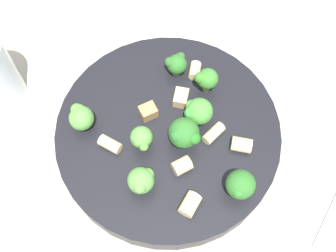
{
  "coord_description": "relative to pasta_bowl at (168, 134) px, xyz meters",
  "views": [
    {
      "loc": [
        0.16,
        0.14,
        0.49
      ],
      "look_at": [
        0.0,
        0.0,
        0.04
      ],
      "focal_mm": 45.0,
      "sensor_mm": 36.0,
      "label": 1
    }
  ],
  "objects": [
    {
      "name": "ground_plane",
      "position": [
        0.0,
        0.0,
        -0.02
      ],
      "size": [
        2.0,
        2.0,
        0.0
      ],
      "primitive_type": "plane",
      "color": "#BCB29E"
    },
    {
      "name": "pasta_bowl",
      "position": [
        0.0,
        0.0,
        0.0
      ],
      "size": [
        0.27,
        0.27,
        0.03
      ],
      "color": "black",
      "rests_on": "ground_plane"
    },
    {
      "name": "broccoli_floret_0",
      "position": [
        0.04,
        -0.01,
        0.04
      ],
      "size": [
        0.03,
        0.03,
        0.04
      ],
      "color": "#9EC175",
      "rests_on": "pasta_bowl"
    },
    {
      "name": "broccoli_floret_1",
      "position": [
        0.07,
        0.02,
        0.04
      ],
      "size": [
        0.03,
        0.03,
        0.04
      ],
      "color": "#9EC175",
      "rests_on": "pasta_bowl"
    },
    {
      "name": "broccoli_floret_2",
      "position": [
        -0.03,
        0.02,
        0.04
      ],
      "size": [
        0.03,
        0.03,
        0.04
      ],
      "color": "#84AD60",
      "rests_on": "pasta_bowl"
    },
    {
      "name": "broccoli_floret_3",
      "position": [
        0.01,
        0.11,
        0.04
      ],
      "size": [
        0.03,
        0.03,
        0.04
      ],
      "color": "#93B766",
      "rests_on": "pasta_bowl"
    },
    {
      "name": "broccoli_floret_4",
      "position": [
        -0.0,
        0.02,
        0.04
      ],
      "size": [
        0.04,
        0.04,
        0.04
      ],
      "color": "#9EC175",
      "rests_on": "pasta_bowl"
    },
    {
      "name": "broccoli_floret_5",
      "position": [
        -0.07,
        -0.04,
        0.03
      ],
      "size": [
        0.03,
        0.03,
        0.03
      ],
      "color": "#93B766",
      "rests_on": "pasta_bowl"
    },
    {
      "name": "broccoli_floret_6",
      "position": [
        0.06,
        -0.08,
        0.03
      ],
      "size": [
        0.03,
        0.03,
        0.03
      ],
      "color": "#93B766",
      "rests_on": "pasta_bowl"
    },
    {
      "name": "broccoli_floret_7",
      "position": [
        -0.07,
        0.0,
        0.04
      ],
      "size": [
        0.03,
        0.03,
        0.04
      ],
      "color": "#93B766",
      "rests_on": "pasta_bowl"
    },
    {
      "name": "rigatoni_0",
      "position": [
        0.06,
        -0.04,
        0.02
      ],
      "size": [
        0.02,
        0.03,
        0.01
      ],
      "primitive_type": "cylinder",
      "rotation": [
        1.57,
        0.0,
        0.19
      ],
      "color": "beige",
      "rests_on": "pasta_bowl"
    },
    {
      "name": "rigatoni_1",
      "position": [
        0.03,
        0.04,
        0.02
      ],
      "size": [
        0.03,
        0.02,
        0.02
      ],
      "primitive_type": "cylinder",
      "rotation": [
        1.57,
        0.0,
        1.21
      ],
      "color": "beige",
      "rests_on": "pasta_bowl"
    },
    {
      "name": "rigatoni_2",
      "position": [
        0.06,
        0.08,
        0.02
      ],
      "size": [
        0.03,
        0.02,
        0.02
      ],
      "primitive_type": "cylinder",
      "rotation": [
        1.57,
        0.0,
        1.75
      ],
      "color": "beige",
      "rests_on": "pasta_bowl"
    },
    {
      "name": "rigatoni_3",
      "position": [
        -0.04,
        0.08,
        0.02
      ],
      "size": [
        0.03,
        0.03,
        0.02
      ],
      "primitive_type": "cylinder",
      "rotation": [
        1.57,
        0.0,
        0.51
      ],
      "color": "beige",
      "rests_on": "pasta_bowl"
    },
    {
      "name": "rigatoni_4",
      "position": [
        -0.08,
        -0.03,
        0.02
      ],
      "size": [
        0.03,
        0.02,
        0.01
      ],
      "primitive_type": "cylinder",
      "rotation": [
        1.57,
        0.0,
        2.1
      ],
      "color": "beige",
      "rests_on": "pasta_bowl"
    },
    {
      "name": "rigatoni_5",
      "position": [
        -0.03,
        0.05,
        0.02
      ],
      "size": [
        0.03,
        0.02,
        0.01
      ],
      "primitive_type": "cylinder",
      "rotation": [
        1.57,
        0.0,
        1.49
      ],
      "color": "beige",
      "rests_on": "pasta_bowl"
    },
    {
      "name": "chicken_chunk_0",
      "position": [
        -0.0,
        -0.03,
        0.02
      ],
      "size": [
        0.02,
        0.02,
        0.02
      ],
      "primitive_type": "cube",
      "rotation": [
        0.0,
        0.0,
        2.74
      ],
      "color": "#A87A4C",
      "rests_on": "pasta_bowl"
    },
    {
      "name": "chicken_chunk_1",
      "position": [
        -0.04,
        -0.01,
        0.02
      ],
      "size": [
        0.03,
        0.02,
        0.01
      ],
      "primitive_type": "cube",
      "rotation": [
        0.0,
        0.0,
        0.5
      ],
      "color": "tan",
      "rests_on": "pasta_bowl"
    }
  ]
}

